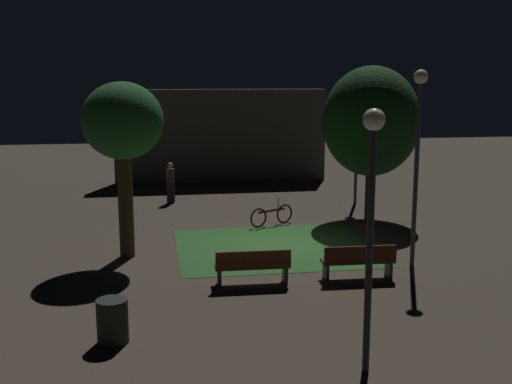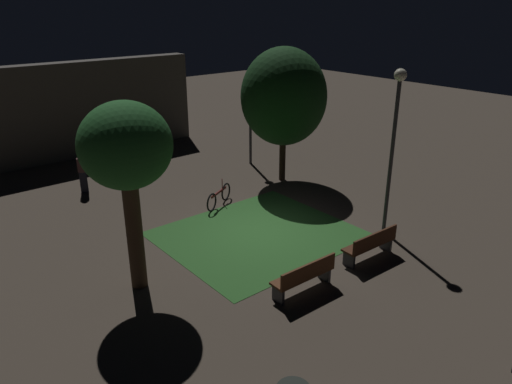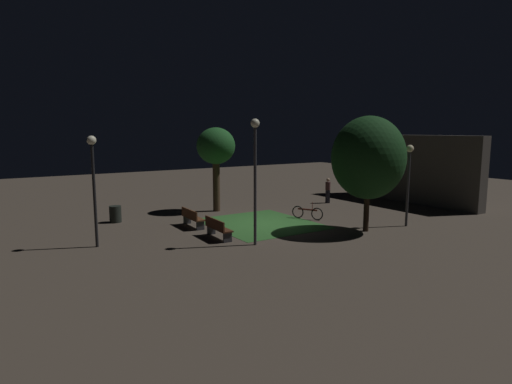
{
  "view_description": "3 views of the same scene",
  "coord_description": "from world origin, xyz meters",
  "views": [
    {
      "loc": [
        -3.54,
        -17.48,
        4.93
      ],
      "look_at": [
        -0.65,
        0.27,
        1.58
      ],
      "focal_mm": 43.73,
      "sensor_mm": 36.0,
      "label": 1
    },
    {
      "loc": [
        -8.89,
        -10.6,
        6.88
      ],
      "look_at": [
        0.32,
        0.54,
        1.11
      ],
      "focal_mm": 33.84,
      "sensor_mm": 36.0,
      "label": 2
    },
    {
      "loc": [
        17.43,
        -11.76,
        4.66
      ],
      "look_at": [
        -0.75,
        -0.05,
        1.52
      ],
      "focal_mm": 30.13,
      "sensor_mm": 36.0,
      "label": 3
    }
  ],
  "objects": [
    {
      "name": "building_wall_backdrop",
      "position": [
        -0.46,
        11.62,
        2.17
      ],
      "size": [
        9.86,
        0.8,
        4.34
      ],
      "primitive_type": "cube",
      "color": "#4C4742",
      "rests_on": "ground"
    },
    {
      "name": "lamp_post_plaza_west",
      "position": [
        4.14,
        5.54,
        2.74
      ],
      "size": [
        0.36,
        0.36,
        3.95
      ],
      "color": "#333338",
      "rests_on": "ground"
    },
    {
      "name": "grass_lawn",
      "position": [
        -0.17,
        -0.16,
        0.01
      ],
      "size": [
        5.68,
        4.99,
        0.01
      ],
      "primitive_type": "cube",
      "color": "#2D6028",
      "rests_on": "ground"
    },
    {
      "name": "bicycle",
      "position": [
        0.25,
        2.53,
        0.34
      ],
      "size": [
        1.6,
        0.85,
        0.93
      ],
      "color": "black",
      "rests_on": "ground"
    },
    {
      "name": "bench_back_row",
      "position": [
        -1.32,
        -3.36,
        0.48
      ],
      "size": [
        1.81,
        0.52,
        0.88
      ],
      "color": "#512D19",
      "rests_on": "ground"
    },
    {
      "name": "tree_right_canopy",
      "position": [
        -4.38,
        -0.42,
        3.65
      ],
      "size": [
        2.19,
        2.19,
        4.8
      ],
      "color": "#423021",
      "rests_on": "ground"
    },
    {
      "name": "tree_left_canopy",
      "position": [
        3.82,
        3.08,
        3.4
      ],
      "size": [
        3.35,
        3.35,
        5.29
      ],
      "color": "#2D2116",
      "rests_on": "ground"
    },
    {
      "name": "lamp_post_path_center",
      "position": [
        3.06,
        -2.54,
        3.41
      ],
      "size": [
        0.36,
        0.36,
        5.1
      ],
      "color": "#333338",
      "rests_on": "ground"
    },
    {
      "name": "ground_plane",
      "position": [
        0.0,
        0.0,
        0.0
      ],
      "size": [
        60.0,
        60.0,
        0.0
      ],
      "primitive_type": "plane",
      "color": "#473D33"
    },
    {
      "name": "pedestrian",
      "position": [
        -2.98,
        6.88,
        0.85
      ],
      "size": [
        0.33,
        0.32,
        1.61
      ],
      "color": "black",
      "rests_on": "ground"
    },
    {
      "name": "bench_by_lamp",
      "position": [
        1.32,
        -3.36,
        0.48
      ],
      "size": [
        1.81,
        0.54,
        0.88
      ],
      "color": "#422314",
      "rests_on": "ground"
    }
  ]
}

